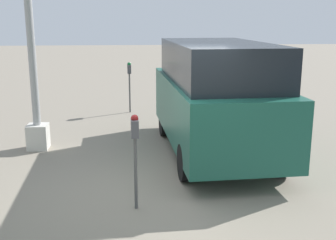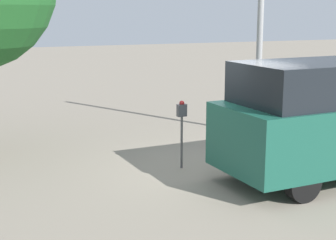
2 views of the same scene
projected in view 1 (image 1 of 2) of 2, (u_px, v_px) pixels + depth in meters
ground_plane at (163, 190)px, 7.12m from camera, size 80.00×80.00×0.00m
parking_meter_near at (135, 140)px, 6.17m from camera, size 0.20×0.12×1.47m
parking_meter_far at (129, 76)px, 12.75m from camera, size 0.20×0.12×1.54m
lamp_post at (32, 58)px, 8.90m from camera, size 0.44×0.44×6.00m
parked_van at (215, 96)px, 8.77m from camera, size 4.93×2.21×2.36m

